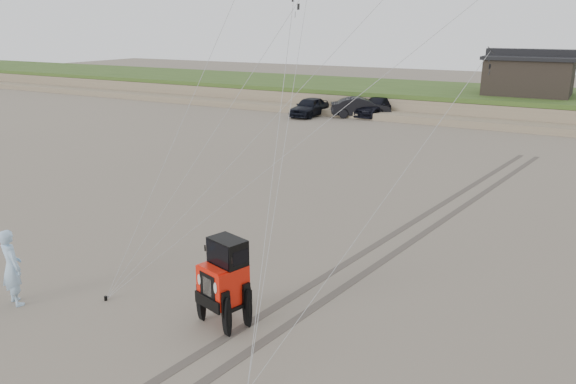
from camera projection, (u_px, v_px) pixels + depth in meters
name	position (u px, v px, depth m)	size (l,w,h in m)	color
ground	(216.00, 328.00, 13.16)	(160.00, 160.00, 0.00)	#6B6054
dune_ridge	(499.00, 104.00, 44.24)	(160.00, 14.25, 1.73)	#7A6B54
cabin	(529.00, 74.00, 42.19)	(6.40, 5.40, 3.35)	black
truck_a	(309.00, 107.00, 43.23)	(1.71, 4.25, 1.45)	black
truck_b	(361.00, 107.00, 42.82)	(1.58, 4.52, 1.49)	black
truck_c	(378.00, 106.00, 43.36)	(2.05, 5.04, 1.46)	black
jeep	(223.00, 291.00, 13.15)	(1.96, 4.55, 1.69)	red
man	(12.00, 267.00, 14.07)	(0.73, 0.48, 2.00)	#92C1E1
stake_main	(106.00, 298.00, 14.48)	(0.08, 0.08, 0.12)	black
tire_tracks	(406.00, 236.00, 18.90)	(5.22, 29.74, 0.01)	#4C443D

